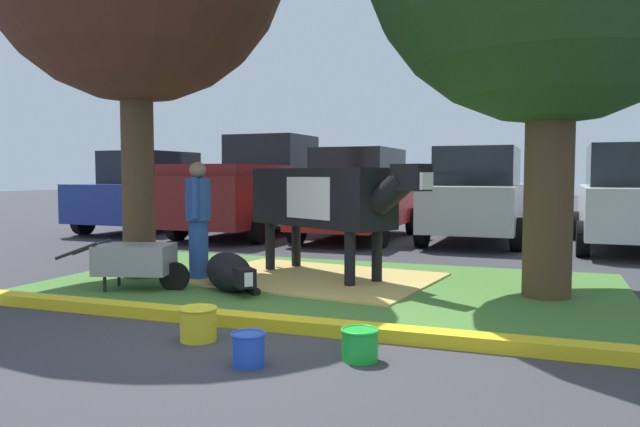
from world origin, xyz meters
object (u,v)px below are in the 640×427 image
Objects in this scene: person_handler at (198,217)px; sedan_silver at (478,196)px; wheelbarrow at (137,260)px; bucket_green at (360,344)px; bucket_blue at (248,348)px; hatchback_white at (632,199)px; cow_holstein at (325,198)px; pickup_truck_maroon at (256,188)px; sedan_red at (359,195)px; calf_lying at (230,272)px; bucket_yellow at (198,323)px; sedan_blue at (151,192)px.

person_handler is 6.99m from sedan_silver.
bucket_green is at bearing -27.45° from wheelbarrow.
bucket_blue is 0.87m from bucket_green.
hatchback_white is at bearing 71.04° from bucket_green.
hatchback_white reaches higher than cow_holstein.
cow_holstein is 0.53× the size of pickup_truck_maroon.
sedan_red reaches higher than person_handler.
bucket_green is at bearing -42.69° from calf_lying.
sedan_red is at bearing 97.12° from bucket_yellow.
person_handler is at bearing -154.47° from cow_holstein.
sedan_blue is (-7.34, 9.01, 0.85)m from bucket_blue.
calf_lying is 0.26× the size of sedan_red.
bucket_blue is at bearing -79.02° from cow_holstein.
cow_holstein reaches higher than wheelbarrow.
person_handler is 6.44m from pickup_truck_maroon.
sedan_red and sedan_silver have the same top height.
cow_holstein reaches higher than calf_lying.
bucket_yellow is at bearing -58.68° from person_handler.
person_handler is 0.37× the size of sedan_red.
sedan_red reaches higher than cow_holstein.
bucket_yellow is at bearing 177.78° from bucket_green.
sedan_blue is at bearing 179.56° from hatchback_white.
calf_lying is 0.26× the size of sedan_blue.
calf_lying reaches higher than bucket_blue.
wheelbarrow is 5.92× the size of bucket_blue.
cow_holstein is 10.60× the size of bucket_blue.
sedan_blue is (-5.03, 5.94, 0.11)m from person_handler.
sedan_red is (0.87, 6.78, 0.60)m from wheelbarrow.
sedan_red is 1.00× the size of sedan_silver.
calf_lying is at bearing 17.86° from wheelbarrow.
sedan_red is at bearing 92.14° from calf_lying.
hatchback_white is at bearing 67.55° from bucket_blue.
wheelbarrow is 3.45m from bucket_blue.
wheelbarrow is 0.36× the size of sedan_red.
sedan_blue is (-6.60, 5.20, -0.14)m from cow_holstein.
wheelbarrow is 2.60m from bucket_yellow.
wheelbarrow is 0.30× the size of pickup_truck_maroon.
bucket_yellow is 9.57m from hatchback_white.
cow_holstein is at bearing -130.89° from hatchback_white.
pickup_truck_maroon reaches higher than sedan_red.
sedan_silver is 2.96m from hatchback_white.
bucket_yellow is at bearing -66.96° from pickup_truck_maroon.
calf_lying is at bearing -34.37° from person_handler.
sedan_silver reaches higher than bucket_green.
sedan_silver reaches higher than bucket_blue.
sedan_blue reaches higher than calf_lying.
calf_lying is at bearing -122.67° from cow_holstein.
person_handler is at bearing 126.96° from bucket_blue.
sedan_red is 5.48m from hatchback_white.
wheelbarrow is at bearing -75.82° from pickup_truck_maroon.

